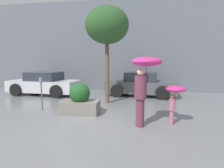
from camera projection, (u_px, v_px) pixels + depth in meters
name	position (u px, v px, depth m)	size (l,w,h in m)	color
ground_plane	(87.00, 121.00, 5.75)	(40.00, 40.00, 0.00)	slate
building_facade	(114.00, 46.00, 11.76)	(18.00, 0.30, 6.00)	slate
planter_box	(80.00, 101.00, 6.58)	(1.43, 0.78, 1.17)	gray
person_adult	(144.00, 76.00, 5.10)	(0.87, 0.87, 2.09)	brown
person_child	(175.00, 94.00, 5.33)	(0.61, 0.61, 1.22)	#B76684
parked_car_near	(141.00, 85.00, 10.16)	(4.13, 2.35, 1.36)	#4C5156
parked_car_far	(45.00, 84.00, 10.51)	(4.22, 2.19, 1.36)	silver
street_tree	(107.00, 26.00, 7.91)	(1.99, 1.99, 4.45)	brown
parking_meter	(41.00, 87.00, 6.96)	(0.14, 0.14, 1.33)	#595B60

